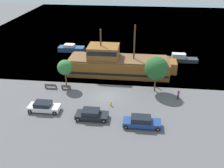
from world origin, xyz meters
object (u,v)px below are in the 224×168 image
object	(u,v)px
parked_car_curb_mid	(142,122)
fire_hydrant	(111,103)
parked_car_curb_rear	(44,107)
bench_promenade_east	(51,86)
moored_boat_dockside	(180,59)
bench_promenade_west	(66,87)
pirate_ship	(117,64)
parked_car_curb_front	(92,114)
pedestrian_walking_near	(178,94)
moored_boat_outer	(71,48)

from	to	relation	value
parked_car_curb_mid	fire_hydrant	bearing A→B (deg)	134.75
parked_car_curb_rear	bench_promenade_east	world-z (taller)	parked_car_curb_rear
moored_boat_dockside	bench_promenade_west	world-z (taller)	moored_boat_dockside
bench_promenade_east	bench_promenade_west	distance (m)	2.70
moored_boat_dockside	fire_hydrant	world-z (taller)	moored_boat_dockside
bench_promenade_east	bench_promenade_west	world-z (taller)	same
pirate_ship	moored_boat_dockside	xyz separation A→B (m)	(12.76, 7.53, -1.37)
parked_car_curb_mid	parked_car_curb_rear	bearing A→B (deg)	171.43
bench_promenade_west	bench_promenade_east	bearing A→B (deg)	178.52
parked_car_curb_front	pedestrian_walking_near	bearing A→B (deg)	28.07
moored_boat_outer	bench_promenade_east	world-z (taller)	moored_boat_outer
moored_boat_dockside	moored_boat_outer	world-z (taller)	moored_boat_dockside
moored_boat_outer	parked_car_curb_front	size ratio (longest dim) A/B	1.34
moored_boat_dockside	parked_car_curb_front	xyz separation A→B (m)	(-14.84, -22.67, 0.06)
fire_hydrant	bench_promenade_west	xyz separation A→B (m)	(-8.12, 4.28, 0.02)
parked_car_curb_rear	fire_hydrant	distance (m)	9.80
parked_car_curb_front	parked_car_curb_mid	distance (m)	6.94
moored_boat_outer	pedestrian_walking_near	bearing A→B (deg)	-41.35
parked_car_curb_mid	parked_car_curb_front	bearing A→B (deg)	171.58
parked_car_curb_front	bench_promenade_east	size ratio (longest dim) A/B	2.28
pirate_ship	parked_car_curb_mid	size ratio (longest dim) A/B	4.02
parked_car_curb_front	parked_car_curb_rear	xyz separation A→B (m)	(-7.20, 1.10, 0.03)
moored_boat_outer	parked_car_curb_front	bearing A→B (deg)	-69.59
parked_car_curb_rear	parked_car_curb_front	bearing A→B (deg)	-8.71
parked_car_curb_mid	parked_car_curb_rear	size ratio (longest dim) A/B	1.09
parked_car_curb_mid	moored_boat_outer	bearing A→B (deg)	121.37
parked_car_curb_rear	bench_promenade_west	distance (m)	6.95
moored_boat_outer	parked_car_curb_rear	world-z (taller)	moored_boat_outer
moored_boat_dockside	parked_car_curb_rear	bearing A→B (deg)	-135.63
parked_car_curb_rear	pedestrian_walking_near	distance (m)	20.48
pirate_ship	fire_hydrant	bearing A→B (deg)	-89.11
parked_car_curb_front	pedestrian_walking_near	size ratio (longest dim) A/B	2.67
parked_car_curb_mid	bench_promenade_west	world-z (taller)	parked_car_curb_mid
parked_car_curb_front	parked_car_curb_mid	size ratio (longest dim) A/B	0.90
fire_hydrant	moored_boat_dockside	bearing A→B (deg)	56.53
parked_car_curb_rear	bench_promenade_west	size ratio (longest dim) A/B	2.97
pirate_ship	parked_car_curb_rear	distance (m)	16.87
pirate_ship	bench_promenade_east	xyz separation A→B (m)	(-10.64, -7.15, -1.57)
parked_car_curb_mid	pedestrian_walking_near	distance (m)	9.54
fire_hydrant	bench_promenade_east	world-z (taller)	bench_promenade_east
parked_car_curb_front	pedestrian_walking_near	world-z (taller)	pedestrian_walking_near
parked_car_curb_front	parked_car_curb_rear	bearing A→B (deg)	171.29
parked_car_curb_front	fire_hydrant	distance (m)	4.28
pirate_ship	moored_boat_outer	size ratio (longest dim) A/B	3.34
moored_boat_dockside	fire_hydrant	bearing A→B (deg)	-123.47
moored_boat_outer	pedestrian_walking_near	xyz separation A→B (m)	(22.29, -19.61, 0.18)
pirate_ship	parked_car_curb_front	size ratio (longest dim) A/B	4.47
moored_boat_dockside	moored_boat_outer	bearing A→B (deg)	171.65
moored_boat_outer	parked_car_curb_front	distance (m)	28.04
moored_boat_dockside	pedestrian_walking_near	bearing A→B (deg)	-98.31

